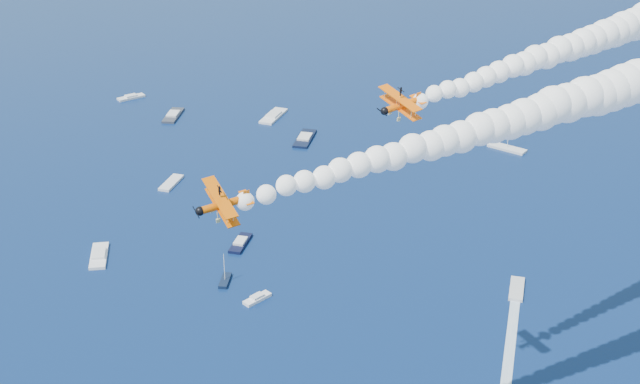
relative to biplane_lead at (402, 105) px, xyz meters
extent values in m
cube|color=silver|center=(40.10, 34.06, -58.26)|extent=(7.02, 9.50, 0.70)
cube|color=silver|center=(-35.35, 174.64, -58.26)|extent=(9.67, 6.13, 0.70)
cube|color=silver|center=(70.40, 104.53, -58.26)|extent=(10.00, 11.00, 0.70)
cube|color=white|center=(8.38, 146.24, -58.26)|extent=(11.32, 13.91, 0.70)
cube|color=white|center=(-27.79, 104.48, -58.26)|extent=(7.59, 10.10, 0.70)
cube|color=black|center=(14.08, 125.78, -58.26)|extent=(10.00, 14.36, 0.70)
cube|color=white|center=(-47.20, 69.63, -58.26)|extent=(4.69, 11.70, 0.70)
cube|color=black|center=(-14.66, 67.69, -58.26)|extent=(6.98, 9.66, 0.70)
cube|color=#313541|center=(-22.91, 154.46, -58.26)|extent=(8.33, 13.43, 0.70)
cube|color=black|center=(-20.51, 52.25, -58.26)|extent=(3.73, 6.15, 0.70)
cube|color=white|center=(-14.88, 43.58, -58.26)|extent=(6.60, 5.08, 0.70)
cube|color=white|center=(28.74, 13.36, -58.58)|extent=(20.03, 34.28, 0.04)
camera|label=1|loc=(-37.87, -106.72, 42.64)|focal=48.01mm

